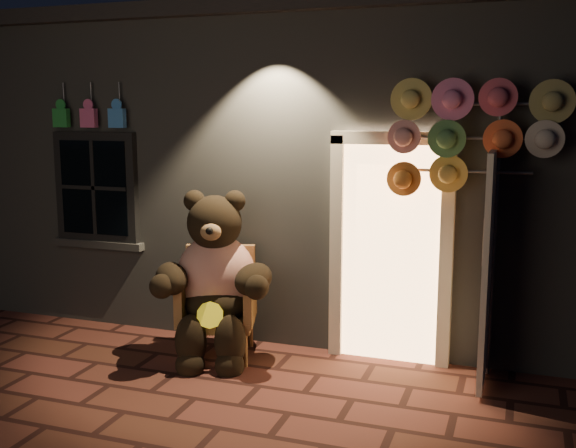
% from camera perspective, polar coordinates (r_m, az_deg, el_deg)
% --- Properties ---
extents(ground, '(60.00, 60.00, 0.00)m').
position_cam_1_polar(ground, '(5.87, -7.93, -14.42)').
color(ground, '#572821').
rests_on(ground, ground).
extents(shop_building, '(7.30, 5.95, 3.51)m').
position_cam_1_polar(shop_building, '(9.11, 3.40, 5.53)').
color(shop_building, slate).
rests_on(shop_building, ground).
extents(wicker_armchair, '(0.87, 0.83, 1.05)m').
position_cam_1_polar(wicker_armchair, '(6.69, -5.90, -6.55)').
color(wicker_armchair, '#A2693E').
rests_on(wicker_armchair, ground).
extents(teddy_bear, '(1.18, 1.08, 1.70)m').
position_cam_1_polar(teddy_bear, '(6.50, -6.23, -4.74)').
color(teddy_bear, red).
rests_on(teddy_bear, ground).
extents(hat_rack, '(1.50, 0.22, 2.65)m').
position_cam_1_polar(hat_rack, '(6.05, 14.88, 7.35)').
color(hat_rack, '#59595E').
rests_on(hat_rack, ground).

